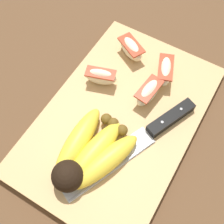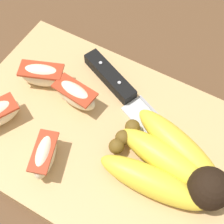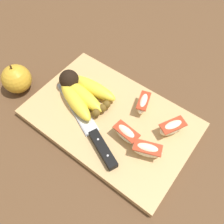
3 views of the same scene
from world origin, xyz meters
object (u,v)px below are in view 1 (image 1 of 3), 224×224
Objects in this scene: chefs_knife at (150,133)px; apple_wedge_middle at (101,77)px; apple_wedge_near at (131,49)px; banana_bunch at (88,155)px; apple_wedge_extra at (165,71)px; apple_wedge_far at (149,92)px.

apple_wedge_middle reaches higher than chefs_knife.
apple_wedge_middle reaches higher than apple_wedge_near.
banana_bunch reaches higher than chefs_knife.
chefs_knife is at bearing 15.23° from apple_wedge_extra.
chefs_knife is at bearing 30.65° from apple_wedge_far.
banana_bunch reaches higher than apple_wedge_middle.
apple_wedge_middle is 0.13m from apple_wedge_extra.
apple_wedge_extra is (-0.22, 0.04, 0.00)m from banana_bunch.
apple_wedge_middle is 0.97× the size of apple_wedge_far.
chefs_knife is 3.93× the size of apple_wedge_far.
chefs_knife is 0.18m from apple_wedge_near.
banana_bunch is at bearing 24.01° from apple_wedge_middle.
apple_wedge_near is at bearing -140.15° from chefs_knife.
apple_wedge_far is at bearing 99.50° from apple_wedge_middle.
apple_wedge_far is at bearing -4.84° from apple_wedge_extra.
apple_wedge_middle is at bearing -80.50° from apple_wedge_far.
apple_wedge_near is at bearing -133.62° from apple_wedge_far.
apple_wedge_far reaches higher than apple_wedge_near.
apple_wedge_extra reaches higher than apple_wedge_near.
apple_wedge_middle is (-0.05, -0.13, 0.01)m from chefs_knife.
apple_wedge_far is (-0.16, 0.03, 0.00)m from banana_bunch.
apple_wedge_extra is at bearing -164.77° from chefs_knife.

